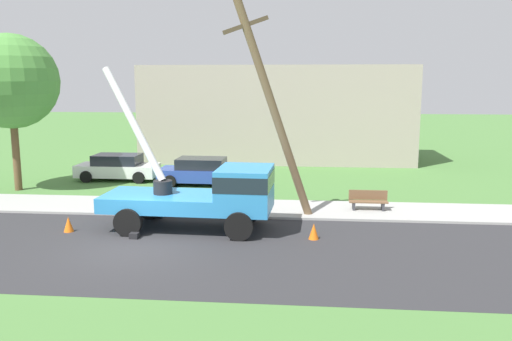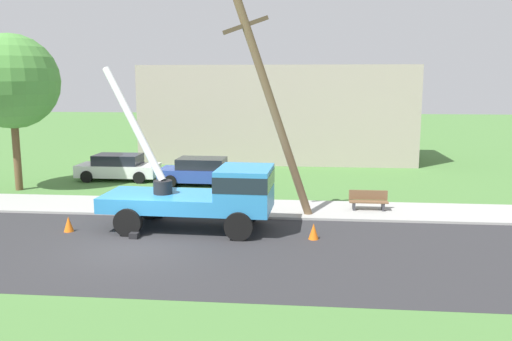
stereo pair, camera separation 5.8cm
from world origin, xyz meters
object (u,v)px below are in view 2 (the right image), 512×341
Objects in this scene: utility_truck at (210,192)px; parked_sedan_blue at (202,171)px; traffic_cone_ahead at (314,231)px; park_bench at (368,201)px; leaning_utility_pole at (273,108)px; traffic_cone_behind at (69,224)px; parked_sedan_white at (118,167)px; roadside_tree_near at (11,82)px.

parked_sedan_blue is (-1.99, 8.34, -0.70)m from utility_truck.
park_bench is (2.31, 4.13, 0.18)m from traffic_cone_ahead.
utility_truck reaches higher than traffic_cone_ahead.
leaning_utility_pole reaches higher than traffic_cone_ahead.
parked_sedan_blue is 2.78× the size of park_bench.
park_bench is (6.10, 3.24, -0.95)m from utility_truck.
parked_sedan_blue is (-4.18, 6.64, -3.68)m from leaning_utility_pole.
utility_truck is 4.08m from leaning_utility_pole.
leaning_utility_pole reaches higher than traffic_cone_behind.
leaning_utility_pole is 8.66m from parked_sedan_blue.
leaning_utility_pole is 5.37× the size of park_bench.
parked_sedan_white is 2.76× the size of park_bench.
traffic_cone_behind is at bearing -80.11° from parked_sedan_white.
utility_truck is at bearing 8.88° from traffic_cone_behind.
parked_sedan_blue is (4.86, -0.91, 0.00)m from parked_sedan_white.
parked_sedan_white is at bearing 126.51° from utility_truck.
roadside_tree_near is (-4.04, -3.11, 4.67)m from parked_sedan_white.
leaning_utility_pole is 15.33× the size of traffic_cone_behind.
utility_truck is 6.97m from park_bench.
traffic_cone_ahead is at bearing -13.16° from utility_truck.
parked_sedan_white reaches higher than park_bench.
traffic_cone_behind is (-5.10, -0.80, -1.13)m from utility_truck.
parked_sedan_white is 4.95m from parked_sedan_blue.
leaning_utility_pole is 8.74m from traffic_cone_behind.
leaning_utility_pole reaches higher than parked_sedan_blue.
traffic_cone_behind is 11.91m from park_bench.
leaning_utility_pole is at bearing -57.77° from parked_sedan_blue.
utility_truck is at bearing -53.49° from parked_sedan_white.
park_bench is 0.21× the size of roadside_tree_near.
traffic_cone_ahead is at bearing -119.27° from park_bench.
leaning_utility_pole is at bearing 37.95° from utility_truck.
parked_sedan_white is (-9.04, 7.55, -3.68)m from leaning_utility_pole.
leaning_utility_pole is at bearing -18.73° from roadside_tree_near.
parked_sedan_blue is at bearing 103.42° from utility_truck.
parked_sedan_white is (-1.75, 10.06, 0.43)m from traffic_cone_behind.
traffic_cone_ahead is (1.59, -2.59, -4.11)m from leaning_utility_pole.
utility_truck is at bearing -152.00° from park_bench.
utility_truck is 0.79× the size of leaning_utility_pole.
parked_sedan_white is 6.91m from roadside_tree_near.
park_bench is (12.95, -6.02, -0.25)m from parked_sedan_white.
roadside_tree_near is (-14.68, 7.03, 5.10)m from traffic_cone_ahead.
park_bench is at bearing -32.23° from parked_sedan_blue.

